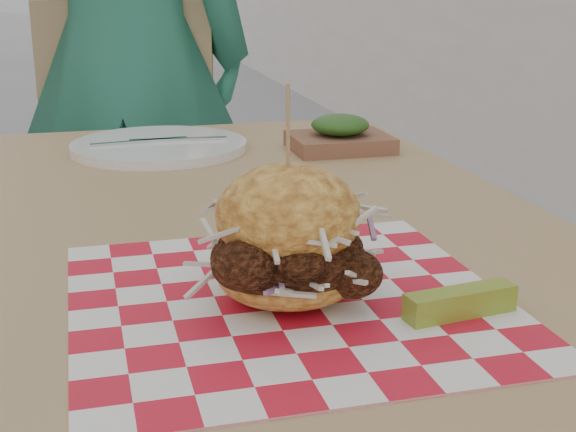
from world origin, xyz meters
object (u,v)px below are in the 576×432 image
at_px(diner, 125,54).
at_px(patio_chair, 143,174).
at_px(patio_table, 202,297).
at_px(sandwich, 288,242).

bearing_deg(diner, patio_chair, 119.20).
xyz_separation_m(patio_table, patio_chair, (0.02, 1.06, -0.12)).
relative_size(diner, patio_table, 1.38).
height_order(patio_table, patio_chair, patio_chair).
bearing_deg(sandwich, diner, 91.83).
distance_m(patio_table, patio_chair, 1.07).
bearing_deg(sandwich, patio_chair, 90.97).
bearing_deg(diner, sandwich, 102.40).
xyz_separation_m(patio_table, sandwich, (0.04, -0.21, 0.13)).
relative_size(patio_table, sandwich, 6.62).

